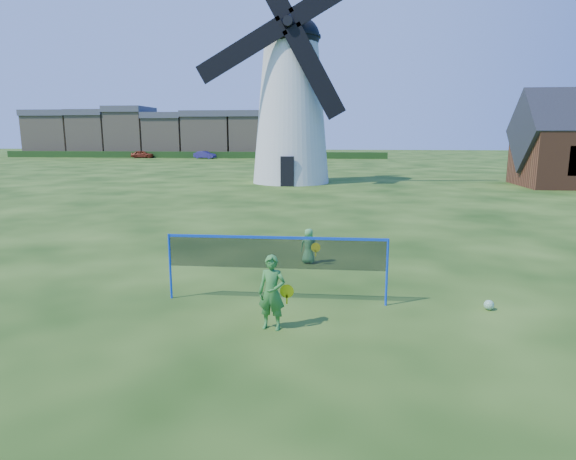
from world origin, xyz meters
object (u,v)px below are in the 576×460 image
Objects in this scene: car_left at (142,154)px; car_right at (205,155)px; windmill at (291,101)px; player_boy at (309,246)px; player_girl at (272,293)px; play_ball at (489,305)px; badminton_net at (276,254)px.

car_left reaches higher than car_right.
car_right is at bearing 114.80° from windmill.
player_girl is at bearing 96.77° from player_boy.
car_left is at bearing -52.44° from player_boy.
windmill is 30.29m from player_girl.
player_girl is 4.92m from play_ball.
badminton_net reaches higher than play_ball.
badminton_net is 1.65m from player_girl.
windmill is 5.24× the size of car_right.
badminton_net is 3.60m from player_boy.
player_boy is at bearing 81.19° from badminton_net.
player_girl is (2.42, -29.68, -5.56)m from windmill.
player_boy is at bearing -158.03° from car_left.
badminton_net is 3.36× the size of player_girl.
player_girl is (0.11, -1.60, -0.39)m from badminton_net.
badminton_net is at bearing 179.27° from play_ball.
windmill is at bearing 104.07° from play_ball.
car_left is (-27.27, 37.22, -5.72)m from windmill.
windmill is 46.49m from car_left.
car_right is at bearing 115.78° from player_girl.
player_boy is 5.52m from play_ball.
player_boy is (0.54, 3.51, -0.61)m from badminton_net.
windmill is at bearing -139.41° from car_right.
player_girl is 73.19m from car_left.
car_left reaches higher than player_boy.
windmill is 29.66m from play_ball.
badminton_net is (2.31, -28.08, -5.17)m from windmill.
player_girl is 0.43× the size of car_left.
player_girl reaches higher than car_right.
car_right is (-16.93, 36.64, -5.73)m from windmill.
player_boy is 64.33m from car_right.
car_right reaches higher than player_boy.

